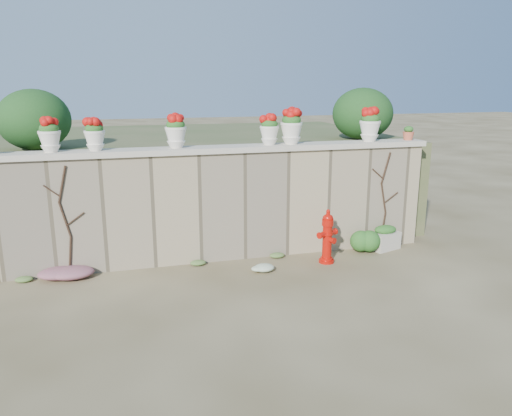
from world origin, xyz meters
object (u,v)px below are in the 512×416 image
object	(u,v)px
terracotta_pot	(408,134)
planter_box	(385,238)
urn_pot_0	(50,135)
fire_hydrant	(327,236)

from	to	relation	value
terracotta_pot	planter_box	bearing A→B (deg)	-147.64
urn_pot_0	planter_box	bearing A→B (deg)	-3.55
fire_hydrant	planter_box	size ratio (longest dim) A/B	1.50
fire_hydrant	terracotta_pot	size ratio (longest dim) A/B	3.74
planter_box	urn_pot_0	bearing A→B (deg)	157.86
planter_box	terracotta_pot	size ratio (longest dim) A/B	2.49
fire_hydrant	urn_pot_0	world-z (taller)	urn_pot_0
fire_hydrant	terracotta_pot	world-z (taller)	terracotta_pot
fire_hydrant	planter_box	distance (m)	1.49
urn_pot_0	terracotta_pot	xyz separation A→B (m)	(6.62, -0.00, -0.16)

